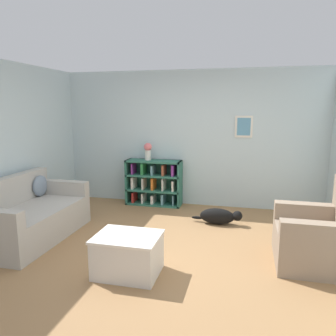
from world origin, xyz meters
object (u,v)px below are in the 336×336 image
(vase, at_px, (148,150))
(recliner_chair, at_px, (321,236))
(couch, at_px, (28,217))
(bookshelf, at_px, (154,182))
(coffee_table, at_px, (128,253))
(dog, at_px, (219,216))

(vase, bearing_deg, recliner_chair, -35.09)
(couch, distance_m, bookshelf, 2.47)
(coffee_table, bearing_deg, recliner_chair, 19.45)
(recliner_chair, bearing_deg, vase, 144.91)
(dog, bearing_deg, couch, -154.87)
(vase, bearing_deg, coffee_table, -77.72)
(coffee_table, distance_m, vase, 2.91)
(bookshelf, height_order, recliner_chair, recliner_chair)
(recliner_chair, relative_size, vase, 3.11)
(couch, height_order, bookshelf, couch)
(recliner_chair, distance_m, dog, 1.75)
(dog, xyz_separation_m, vase, (-1.47, 0.83, 0.94))
(recliner_chair, distance_m, coffee_table, 2.33)
(couch, height_order, dog, couch)
(recliner_chair, xyz_separation_m, vase, (-2.78, 1.96, 0.72))
(coffee_table, xyz_separation_m, vase, (-0.59, 2.73, 0.83))
(couch, distance_m, dog, 2.94)
(couch, xyz_separation_m, dog, (2.66, 1.25, -0.19))
(couch, bearing_deg, bookshelf, 58.03)
(coffee_table, height_order, dog, coffee_table)
(couch, xyz_separation_m, recliner_chair, (3.98, 0.12, 0.04))
(bookshelf, distance_m, dog, 1.63)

